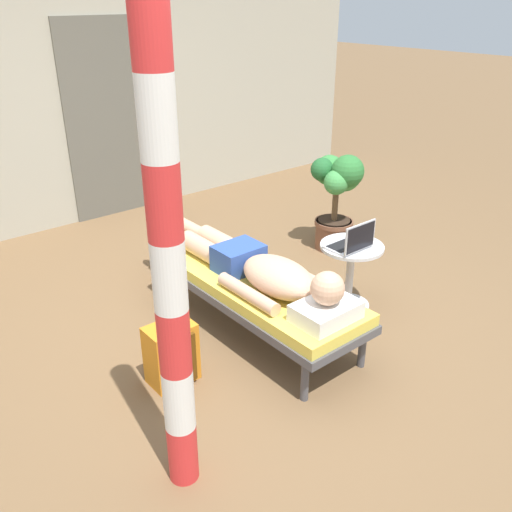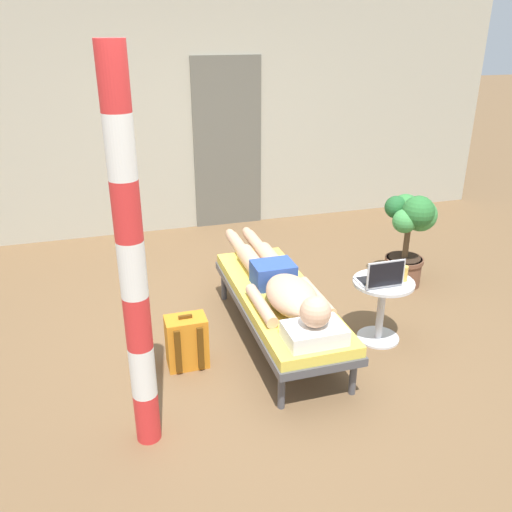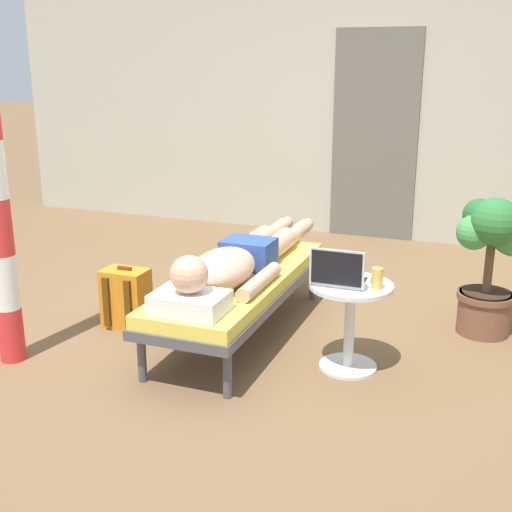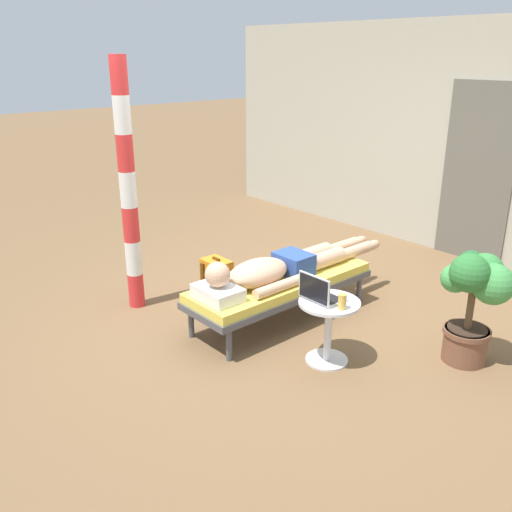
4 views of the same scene
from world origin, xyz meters
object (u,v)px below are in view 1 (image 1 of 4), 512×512
(laptop, at_px, (353,242))
(backpack, at_px, (171,354))
(side_table, at_px, (350,265))
(lounge_chair, at_px, (253,287))
(drink_glass, at_px, (369,234))
(person_reclining, at_px, (255,267))
(porch_post, at_px, (169,276))
(potted_plant, at_px, (337,190))

(laptop, relative_size, backpack, 0.73)
(laptop, xyz_separation_m, backpack, (-1.49, 0.14, -0.39))
(side_table, relative_size, backpack, 1.23)
(lounge_chair, height_order, drink_glass, drink_glass)
(drink_glass, bearing_deg, side_table, 168.09)
(person_reclining, height_order, laptop, laptop)
(person_reclining, relative_size, porch_post, 0.94)
(lounge_chair, xyz_separation_m, porch_post, (-1.14, -0.84, 0.81))
(lounge_chair, height_order, backpack, backpack)
(backpack, distance_m, porch_post, 1.25)
(side_table, bearing_deg, backpack, 176.65)
(potted_plant, distance_m, porch_post, 3.08)
(side_table, relative_size, potted_plant, 0.56)
(person_reclining, distance_m, drink_glass, 0.96)
(drink_glass, bearing_deg, laptop, -174.66)
(drink_glass, distance_m, porch_post, 2.23)
(drink_glass, xyz_separation_m, backpack, (-1.70, 0.12, -0.39))
(potted_plant, bearing_deg, lounge_chair, -158.14)
(person_reclining, bearing_deg, side_table, -14.03)
(side_table, height_order, potted_plant, potted_plant)
(drink_glass, height_order, backpack, drink_glass)
(side_table, height_order, laptop, laptop)
(backpack, bearing_deg, porch_post, -117.62)
(person_reclining, bearing_deg, potted_plant, 22.89)
(laptop, xyz_separation_m, drink_glass, (0.21, 0.02, 0.00))
(drink_glass, bearing_deg, porch_post, -164.31)
(laptop, relative_size, porch_post, 0.13)
(lounge_chair, bearing_deg, backpack, -170.00)
(person_reclining, relative_size, side_table, 4.15)
(laptop, height_order, porch_post, porch_post)
(lounge_chair, relative_size, drink_glass, 15.13)
(porch_post, bearing_deg, laptop, 16.81)
(side_table, bearing_deg, lounge_chair, 163.79)
(side_table, height_order, backpack, side_table)
(laptop, distance_m, potted_plant, 1.19)
(laptop, distance_m, backpack, 1.55)
(person_reclining, bearing_deg, drink_glass, -13.70)
(person_reclining, bearing_deg, backpack, -172.30)
(laptop, bearing_deg, side_table, 40.52)
(laptop, bearing_deg, person_reclining, 161.13)
(laptop, xyz_separation_m, porch_post, (-1.86, -0.56, 0.57))
(lounge_chair, distance_m, side_table, 0.81)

